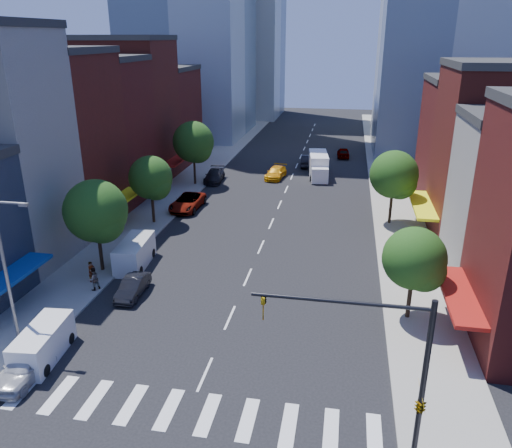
{
  "coord_description": "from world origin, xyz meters",
  "views": [
    {
      "loc": [
        6.86,
        -21.86,
        17.4
      ],
      "look_at": [
        0.92,
        10.53,
        5.0
      ],
      "focal_mm": 35.0,
      "sensor_mm": 36.0,
      "label": 1
    }
  ],
  "objects_px": {
    "parked_car_front": "(25,366)",
    "cargo_van_far": "(134,254)",
    "parked_car_third": "(187,202)",
    "taxi": "(276,173)",
    "traffic_car_far": "(343,153)",
    "traffic_car_oncoming": "(307,161)",
    "box_truck": "(318,166)",
    "parked_car_second": "(133,287)",
    "pedestrian_near": "(92,272)",
    "pedestrian_far": "(94,279)",
    "parked_car_rear": "(214,176)",
    "cargo_van_near": "(42,345)"
  },
  "relations": [
    {
      "from": "cargo_van_near",
      "to": "box_truck",
      "type": "relative_size",
      "value": 0.61
    },
    {
      "from": "parked_car_third",
      "to": "taxi",
      "type": "height_order",
      "value": "parked_car_third"
    },
    {
      "from": "parked_car_second",
      "to": "box_truck",
      "type": "xyz_separation_m",
      "value": [
        10.9,
        34.88,
        0.77
      ]
    },
    {
      "from": "parked_car_front",
      "to": "cargo_van_far",
      "type": "xyz_separation_m",
      "value": [
        0.09,
        14.36,
        0.3
      ]
    },
    {
      "from": "parked_car_second",
      "to": "cargo_van_far",
      "type": "bearing_deg",
      "value": 109.61
    },
    {
      "from": "cargo_van_far",
      "to": "taxi",
      "type": "bearing_deg",
      "value": 70.46
    },
    {
      "from": "traffic_car_far",
      "to": "pedestrian_near",
      "type": "xyz_separation_m",
      "value": [
        -17.73,
        -45.65,
        0.19
      ]
    },
    {
      "from": "parked_car_third",
      "to": "box_truck",
      "type": "bearing_deg",
      "value": 52.85
    },
    {
      "from": "traffic_car_far",
      "to": "pedestrian_far",
      "type": "xyz_separation_m",
      "value": [
        -16.95,
        -46.84,
        0.26
      ]
    },
    {
      "from": "traffic_car_oncoming",
      "to": "pedestrian_near",
      "type": "distance_m",
      "value": 41.17
    },
    {
      "from": "traffic_car_far",
      "to": "cargo_van_near",
      "type": "bearing_deg",
      "value": 71.3
    },
    {
      "from": "traffic_car_far",
      "to": "pedestrian_far",
      "type": "relative_size",
      "value": 2.56
    },
    {
      "from": "cargo_van_near",
      "to": "taxi",
      "type": "distance_m",
      "value": 41.85
    },
    {
      "from": "parked_car_second",
      "to": "cargo_van_near",
      "type": "relative_size",
      "value": 0.85
    },
    {
      "from": "taxi",
      "to": "pedestrian_far",
      "type": "distance_m",
      "value": 34.16
    },
    {
      "from": "traffic_car_oncoming",
      "to": "box_truck",
      "type": "xyz_separation_m",
      "value": [
        1.9,
        -5.48,
        0.62
      ]
    },
    {
      "from": "pedestrian_near",
      "to": "pedestrian_far",
      "type": "bearing_deg",
      "value": -124.21
    },
    {
      "from": "pedestrian_near",
      "to": "traffic_car_oncoming",
      "type": "bearing_deg",
      "value": 4.49
    },
    {
      "from": "pedestrian_near",
      "to": "pedestrian_far",
      "type": "relative_size",
      "value": 0.92
    },
    {
      "from": "parked_car_rear",
      "to": "pedestrian_near",
      "type": "xyz_separation_m",
      "value": [
        -1.78,
        -28.96,
        0.19
      ]
    },
    {
      "from": "parked_car_front",
      "to": "traffic_car_far",
      "type": "height_order",
      "value": "parked_car_front"
    },
    {
      "from": "parked_car_second",
      "to": "traffic_car_oncoming",
      "type": "height_order",
      "value": "traffic_car_oncoming"
    },
    {
      "from": "parked_car_rear",
      "to": "traffic_car_oncoming",
      "type": "relative_size",
      "value": 1.06
    },
    {
      "from": "cargo_van_near",
      "to": "pedestrian_near",
      "type": "xyz_separation_m",
      "value": [
        -1.79,
        9.28,
        -0.01
      ]
    },
    {
      "from": "parked_car_third",
      "to": "traffic_car_far",
      "type": "xyz_separation_m",
      "value": [
        15.95,
        27.9,
        -0.05
      ]
    },
    {
      "from": "parked_car_rear",
      "to": "parked_car_second",
      "type": "bearing_deg",
      "value": -90.77
    },
    {
      "from": "taxi",
      "to": "cargo_van_near",
      "type": "bearing_deg",
      "value": -93.39
    },
    {
      "from": "pedestrian_near",
      "to": "parked_car_front",
      "type": "bearing_deg",
      "value": -147.92
    },
    {
      "from": "traffic_car_far",
      "to": "box_truck",
      "type": "height_order",
      "value": "box_truck"
    },
    {
      "from": "box_truck",
      "to": "taxi",
      "type": "bearing_deg",
      "value": -168.95
    },
    {
      "from": "parked_car_rear",
      "to": "traffic_car_far",
      "type": "distance_m",
      "value": 23.08
    },
    {
      "from": "cargo_van_near",
      "to": "box_truck",
      "type": "distance_m",
      "value": 44.83
    },
    {
      "from": "taxi",
      "to": "pedestrian_near",
      "type": "relative_size",
      "value": 3.16
    },
    {
      "from": "parked_car_third",
      "to": "box_truck",
      "type": "height_order",
      "value": "box_truck"
    },
    {
      "from": "parked_car_third",
      "to": "cargo_van_near",
      "type": "xyz_separation_m",
      "value": [
        0.01,
        -27.03,
        0.16
      ]
    },
    {
      "from": "box_truck",
      "to": "pedestrian_near",
      "type": "xyz_separation_m",
      "value": [
        -14.68,
        -33.66,
        -0.48
      ]
    },
    {
      "from": "traffic_car_oncoming",
      "to": "parked_car_second",
      "type": "bearing_deg",
      "value": 73.53
    },
    {
      "from": "parked_car_front",
      "to": "pedestrian_near",
      "type": "relative_size",
      "value": 2.79
    },
    {
      "from": "parked_car_front",
      "to": "traffic_car_far",
      "type": "bearing_deg",
      "value": 75.08
    },
    {
      "from": "cargo_van_far",
      "to": "traffic_car_oncoming",
      "type": "relative_size",
      "value": 1.05
    },
    {
      "from": "parked_car_rear",
      "to": "traffic_car_oncoming",
      "type": "distance_m",
      "value": 14.99
    },
    {
      "from": "pedestrian_far",
      "to": "cargo_van_near",
      "type": "bearing_deg",
      "value": 41.84
    },
    {
      "from": "parked_car_rear",
      "to": "cargo_van_far",
      "type": "distance_m",
      "value": 25.55
    },
    {
      "from": "parked_car_front",
      "to": "parked_car_rear",
      "type": "relative_size",
      "value": 0.85
    },
    {
      "from": "parked_car_front",
      "to": "cargo_van_far",
      "type": "relative_size",
      "value": 0.86
    },
    {
      "from": "cargo_van_near",
      "to": "taxi",
      "type": "xyz_separation_m",
      "value": [
        7.5,
        41.17,
        -0.23
      ]
    },
    {
      "from": "cargo_van_far",
      "to": "pedestrian_far",
      "type": "bearing_deg",
      "value": -108.94
    },
    {
      "from": "parked_car_rear",
      "to": "pedestrian_far",
      "type": "bearing_deg",
      "value": -96.46
    },
    {
      "from": "parked_car_second",
      "to": "cargo_van_far",
      "type": "height_order",
      "value": "cargo_van_far"
    },
    {
      "from": "parked_car_third",
      "to": "parked_car_front",
      "type": "bearing_deg",
      "value": -88.02
    }
  ]
}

